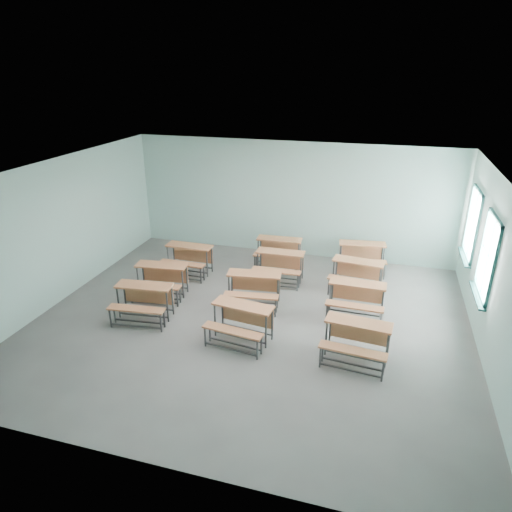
# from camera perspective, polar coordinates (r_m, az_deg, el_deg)

# --- Properties ---
(room) EXTENTS (9.04, 8.04, 3.24)m
(room) POSITION_cam_1_polar(r_m,az_deg,el_deg) (9.13, -0.15, 0.53)
(room) COLOR slate
(room) RESTS_ON ground
(desk_unit_r0c0) EXTENTS (1.28, 0.93, 0.75)m
(desk_unit_r0c0) POSITION_cam_1_polar(r_m,az_deg,el_deg) (9.99, -13.94, -5.05)
(desk_unit_r0c0) COLOR #A6603C
(desk_unit_r0c0) RESTS_ON ground
(desk_unit_r0c1) EXTENTS (1.29, 0.95, 0.75)m
(desk_unit_r0c1) POSITION_cam_1_polar(r_m,az_deg,el_deg) (8.96, -1.90, -7.77)
(desk_unit_r0c1) COLOR #A6603C
(desk_unit_r0c1) RESTS_ON ground
(desk_unit_r0c2) EXTENTS (1.27, 0.91, 0.75)m
(desk_unit_r0c2) POSITION_cam_1_polar(r_m,az_deg,el_deg) (8.61, 12.49, -9.77)
(desk_unit_r0c2) COLOR #A6603C
(desk_unit_r0c2) RESTS_ON ground
(desk_unit_r1c0) EXTENTS (1.28, 0.93, 0.75)m
(desk_unit_r1c0) POSITION_cam_1_polar(r_m,az_deg,el_deg) (10.89, -11.85, -2.46)
(desk_unit_r1c0) COLOR #A6603C
(desk_unit_r1c0) RESTS_ON ground
(desk_unit_r1c1) EXTENTS (1.30, 0.96, 0.75)m
(desk_unit_r1c1) POSITION_cam_1_polar(r_m,az_deg,el_deg) (10.23, -0.31, -3.65)
(desk_unit_r1c1) COLOR #A6603C
(desk_unit_r1c1) RESTS_ON ground
(desk_unit_r1c2) EXTENTS (1.21, 0.83, 0.75)m
(desk_unit_r1c2) POSITION_cam_1_polar(r_m,az_deg,el_deg) (10.03, 12.45, -4.80)
(desk_unit_r1c2) COLOR #A6603C
(desk_unit_r1c2) RESTS_ON ground
(desk_unit_r2c0) EXTENTS (1.22, 0.83, 0.75)m
(desk_unit_r2c0) POSITION_cam_1_polar(r_m,az_deg,el_deg) (11.92, -8.50, 0.06)
(desk_unit_r2c0) COLOR #A6603C
(desk_unit_r2c0) RESTS_ON ground
(desk_unit_r2c1) EXTENTS (1.22, 0.83, 0.75)m
(desk_unit_r2c1) POSITION_cam_1_polar(r_m,az_deg,el_deg) (11.40, 2.95, -0.77)
(desk_unit_r2c1) COLOR #A6603C
(desk_unit_r2c1) RESTS_ON ground
(desk_unit_r2c2) EXTENTS (1.29, 0.94, 0.75)m
(desk_unit_r2c2) POSITION_cam_1_polar(r_m,az_deg,el_deg) (11.13, 12.50, -1.93)
(desk_unit_r2c2) COLOR #A6603C
(desk_unit_r2c2) RESTS_ON ground
(desk_unit_r3c1) EXTENTS (1.24, 0.87, 0.75)m
(desk_unit_r3c1) POSITION_cam_1_polar(r_m,az_deg,el_deg) (12.26, 2.83, 0.96)
(desk_unit_r3c1) COLOR #A6603C
(desk_unit_r3c1) RESTS_ON ground
(desk_unit_r3c2) EXTENTS (1.30, 0.96, 0.75)m
(desk_unit_r3c2) POSITION_cam_1_polar(r_m,az_deg,el_deg) (12.25, 13.12, 0.36)
(desk_unit_r3c2) COLOR #A6603C
(desk_unit_r3c2) RESTS_ON ground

